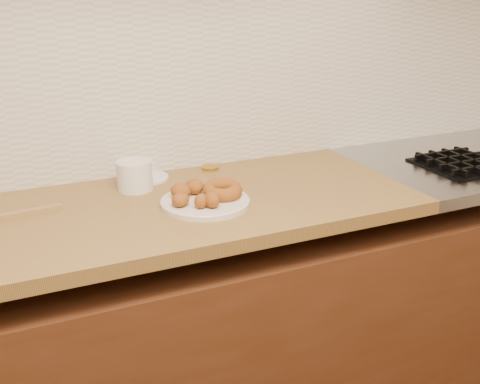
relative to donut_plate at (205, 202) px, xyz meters
name	(u,v)px	position (x,y,z in m)	size (l,w,h in m)	color
wall_back	(200,31)	(0.13, 0.37, 0.44)	(4.00, 0.02, 2.70)	#C1B495
base_cabinet	(240,335)	(0.13, 0.06, -0.52)	(3.60, 0.60, 0.77)	#4F2A19
butcher_block	(12,234)	(-0.52, 0.06, -0.03)	(2.30, 0.62, 0.04)	olive
backsplash	(203,78)	(0.13, 0.35, 0.29)	(3.60, 0.02, 0.60)	silver
donut_plate	(205,202)	(0.00, 0.00, 0.00)	(0.25, 0.25, 0.01)	beige
ring_donut	(222,190)	(0.06, 0.01, 0.03)	(0.12, 0.12, 0.04)	brown
fried_dough_chunks	(192,194)	(-0.04, 0.01, 0.03)	(0.14, 0.19, 0.04)	brown
plastic_tub	(135,175)	(-0.15, 0.21, 0.04)	(0.11, 0.11, 0.09)	white
tub_lid	(147,178)	(-0.09, 0.28, 0.00)	(0.14, 0.14, 0.01)	silver
brass_jar_lid	(210,168)	(0.13, 0.30, 0.00)	(0.06, 0.06, 0.01)	#B8912C
wooden_utensil	(32,211)	(-0.46, 0.13, 0.00)	(0.16, 0.02, 0.01)	olive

